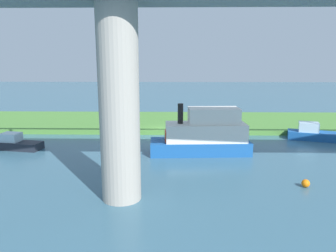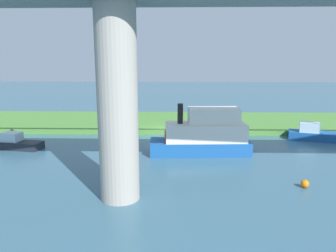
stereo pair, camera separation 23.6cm
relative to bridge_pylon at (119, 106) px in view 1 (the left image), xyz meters
name	(u,v)px [view 1 (the left image)]	position (x,y,z in m)	size (l,w,h in m)	color
ground_plane	(163,135)	(-1.71, -15.67, -5.31)	(160.00, 160.00, 0.00)	#386075
grassy_bank	(165,122)	(-1.71, -21.67, -5.06)	(80.00, 12.00, 0.50)	#4C8438
bridge_pylon	(119,106)	(0.00, 0.00, 0.00)	(2.19, 2.19, 10.62)	#9E998E
person_on_bank	(108,121)	(4.24, -17.11, -4.11)	(0.37, 0.37, 1.39)	#2D334C
mooring_post	(132,124)	(1.68, -17.15, -4.45)	(0.20, 0.20, 0.72)	brown
skiff_small	(203,135)	(-5.38, -9.15, -3.75)	(8.38, 3.21, 4.21)	#195199
motorboat_white	(16,143)	(10.98, -10.03, -4.80)	(4.49, 2.27, 1.43)	#1E232D
riverboat_paddlewheel	(314,134)	(-16.62, -14.05, -4.70)	(5.39, 3.22, 1.69)	#195199
marker_buoy	(306,183)	(-11.09, -1.86, -5.06)	(0.50, 0.50, 0.50)	orange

